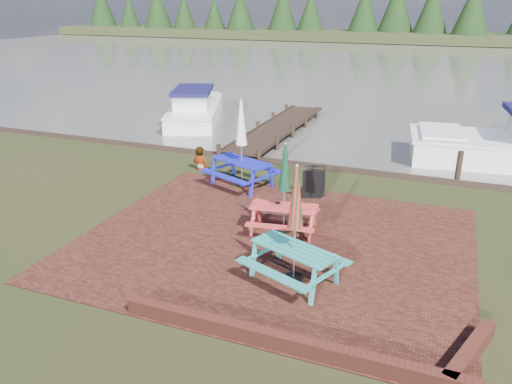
{
  "coord_description": "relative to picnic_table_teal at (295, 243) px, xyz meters",
  "views": [
    {
      "loc": [
        3.51,
        -9.04,
        5.41
      ],
      "look_at": [
        -0.66,
        1.55,
        1.0
      ],
      "focal_mm": 35.0,
      "sensor_mm": 36.0,
      "label": 1
    }
  ],
  "objects": [
    {
      "name": "boat_jetty",
      "position": [
        -9.06,
        12.78,
        -0.51
      ],
      "size": [
        4.37,
        6.77,
        1.86
      ],
      "rotation": [
        0.0,
        0.0,
        0.37
      ],
      "color": "silver",
      "rests_on": "ground"
    },
    {
      "name": "far_treeline",
      "position": [
        -0.96,
        66.46,
        2.41
      ],
      "size": [
        120.0,
        10.0,
        8.1
      ],
      "color": "black",
      "rests_on": "ground"
    },
    {
      "name": "ground",
      "position": [
        -0.96,
        0.46,
        -0.87
      ],
      "size": [
        120.0,
        120.0,
        0.0
      ],
      "primitive_type": "plane",
      "color": "black",
      "rests_on": "ground"
    },
    {
      "name": "paving",
      "position": [
        -0.96,
        1.46,
        -0.86
      ],
      "size": [
        9.0,
        7.5,
        0.02
      ],
      "primitive_type": "cube",
      "color": "#351511",
      "rests_on": "ground"
    },
    {
      "name": "water",
      "position": [
        -0.96,
        37.46,
        -0.87
      ],
      "size": [
        120.0,
        60.0,
        0.02
      ],
      "primitive_type": "cube",
      "color": "#4D4B42",
      "rests_on": "ground"
    },
    {
      "name": "person",
      "position": [
        -5.07,
        5.65,
        -0.05
      ],
      "size": [
        0.63,
        0.45,
        1.63
      ],
      "primitive_type": "imported",
      "rotation": [
        0.0,
        0.0,
        3.04
      ],
      "color": "gray",
      "rests_on": "ground"
    },
    {
      "name": "brick_wall",
      "position": [
        1.19,
        -1.95,
        -0.72
      ],
      "size": [
        6.21,
        1.79,
        0.3
      ],
      "color": "#4C1E16",
      "rests_on": "ground"
    },
    {
      "name": "picnic_table_teal",
      "position": [
        0.0,
        0.0,
        0.0
      ],
      "size": [
        2.25,
        2.14,
        2.48
      ],
      "rotation": [
        0.0,
        0.0,
        -0.38
      ],
      "color": "teal",
      "rests_on": "ground"
    },
    {
      "name": "jetty",
      "position": [
        -4.46,
        11.74,
        -0.75
      ],
      "size": [
        1.76,
        9.08,
        1.0
      ],
      "color": "black",
      "rests_on": "ground"
    },
    {
      "name": "picnic_table_red",
      "position": [
        -0.92,
        2.11,
        -0.07
      ],
      "size": [
        1.84,
        1.69,
        2.28
      ],
      "rotation": [
        0.0,
        0.0,
        0.15
      ],
      "color": "#BE3130",
      "rests_on": "ground"
    },
    {
      "name": "picnic_table_blue",
      "position": [
        -3.18,
        4.76,
        0.08
      ],
      "size": [
        2.45,
        2.33,
        2.7
      ],
      "rotation": [
        0.0,
        0.0,
        -0.39
      ],
      "color": "#1619A5",
      "rests_on": "ground"
    },
    {
      "name": "chalkboard",
      "position": [
        -0.84,
        4.56,
        -0.39
      ],
      "size": [
        0.61,
        0.71,
        0.93
      ],
      "rotation": [
        0.0,
        0.0,
        0.32
      ],
      "color": "black",
      "rests_on": "ground"
    }
  ]
}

